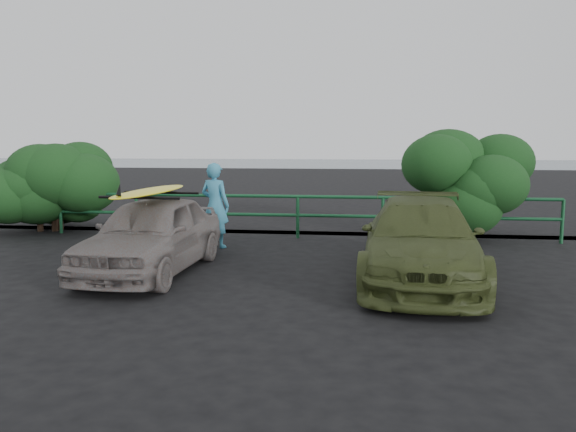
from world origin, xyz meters
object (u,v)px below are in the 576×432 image
object	(u,v)px
sedan	(152,234)
surfboard	(150,191)
man	(215,205)
guardrail	(256,216)
olive_vehicle	(420,240)

from	to	relation	value
sedan	surfboard	bearing A→B (deg)	2.75
sedan	man	bearing A→B (deg)	80.62
guardrail	man	distance (m)	1.59
guardrail	surfboard	size ratio (longest dim) A/B	4.95
olive_vehicle	man	xyz separation A→B (m)	(-4.10, 2.45, 0.25)
guardrail	surfboard	xyz separation A→B (m)	(-1.17, -3.82, 0.91)
guardrail	olive_vehicle	distance (m)	5.16
sedan	surfboard	world-z (taller)	surfboard
guardrail	surfboard	world-z (taller)	surfboard
sedan	surfboard	distance (m)	0.76
man	surfboard	xyz separation A→B (m)	(-0.52, -2.43, 0.51)
sedan	man	size ratio (longest dim) A/B	2.14
guardrail	sedan	world-z (taller)	sedan
sedan	surfboard	size ratio (longest dim) A/B	1.40
olive_vehicle	man	distance (m)	4.79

